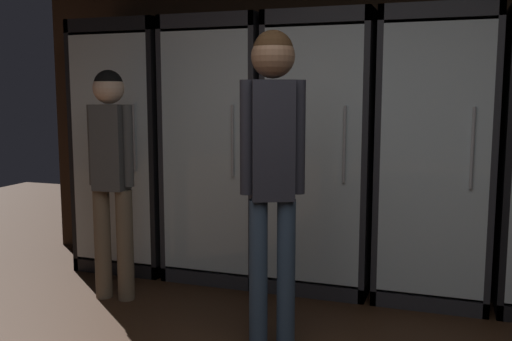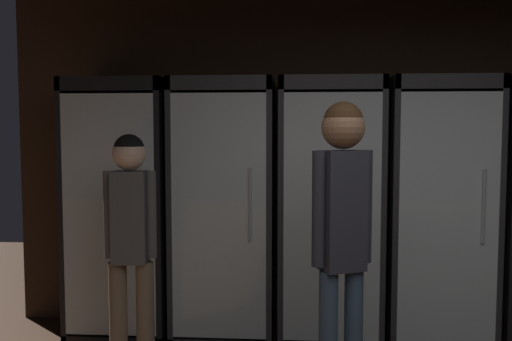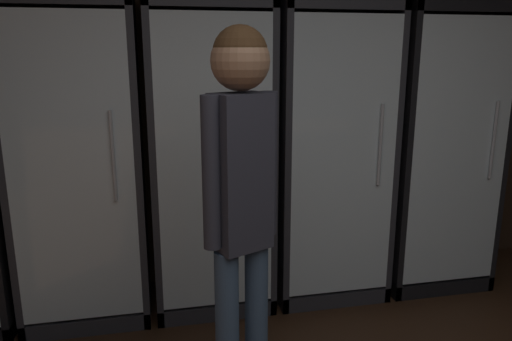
% 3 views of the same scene
% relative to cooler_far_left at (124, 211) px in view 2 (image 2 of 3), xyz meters
% --- Properties ---
extents(wall_back, '(6.00, 0.06, 2.80)m').
position_rel_cooler_far_left_xyz_m(wall_back, '(2.03, 0.31, 0.44)').
color(wall_back, '#382619').
rests_on(wall_back, ground).
extents(cooler_far_left, '(0.74, 0.64, 1.96)m').
position_rel_cooler_far_left_xyz_m(cooler_far_left, '(0.00, 0.00, 0.00)').
color(cooler_far_left, black).
rests_on(cooler_far_left, ground).
extents(cooler_left, '(0.74, 0.64, 1.96)m').
position_rel_cooler_far_left_xyz_m(cooler_left, '(0.78, 0.00, -0.01)').
color(cooler_left, '#2B2B30').
rests_on(cooler_left, ground).
extents(cooler_center, '(0.74, 0.64, 1.96)m').
position_rel_cooler_far_left_xyz_m(cooler_center, '(1.57, 0.00, -0.01)').
color(cooler_center, '#2B2B30').
rests_on(cooler_center, ground).
extents(cooler_right, '(0.74, 0.64, 1.96)m').
position_rel_cooler_far_left_xyz_m(cooler_right, '(2.35, -0.00, -0.00)').
color(cooler_right, '#2B2B30').
rests_on(cooler_right, ground).
extents(shopper_near, '(0.32, 0.23, 1.73)m').
position_rel_cooler_far_left_xyz_m(shopper_near, '(1.56, -1.20, 0.15)').
color(shopper_near, '#384C66').
rests_on(shopper_near, ground).
extents(shopper_far, '(0.33, 0.21, 1.56)m').
position_rel_cooler_far_left_xyz_m(shopper_far, '(0.29, -0.78, -0.03)').
color(shopper_far, '#72604C').
rests_on(shopper_far, ground).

